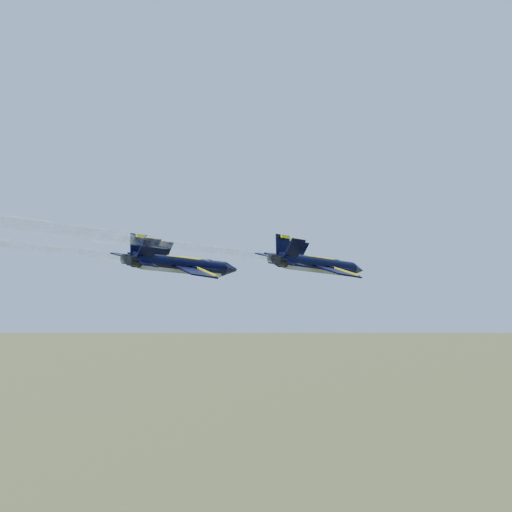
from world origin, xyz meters
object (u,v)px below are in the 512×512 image
(jet_right, at_px, (319,265))
(jet_left, at_px, (191,264))
(jet_lead, at_px, (321,264))
(jet_slot, at_px, (182,265))

(jet_right, bearing_deg, jet_left, -175.70)
(jet_left, relative_size, jet_right, 1.00)
(jet_right, bearing_deg, jet_lead, 128.13)
(jet_right, xyz_separation_m, jet_slot, (-13.52, -7.56, 0.00))
(jet_lead, xyz_separation_m, jet_left, (-15.06, -8.19, 0.00))
(jet_lead, distance_m, jet_slot, 24.22)
(jet_lead, relative_size, jet_right, 1.00)
(jet_right, bearing_deg, jet_slot, -127.62)
(jet_lead, distance_m, jet_right, 15.19)
(jet_lead, distance_m, jet_left, 17.14)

